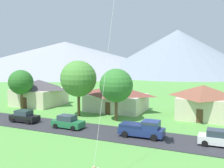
% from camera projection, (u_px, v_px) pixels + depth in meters
% --- Properties ---
extents(road_strip, '(160.00, 6.05, 0.08)m').
position_uv_depth(road_strip, '(128.00, 135.00, 31.69)').
color(road_strip, '#2D2D33').
rests_on(road_strip, ground).
extents(mountain_central_ridge, '(139.48, 139.48, 18.40)m').
position_uv_depth(mountain_central_ridge, '(65.00, 57.00, 165.11)').
color(mountain_central_ridge, '#8E939E').
rests_on(mountain_central_ridge, ground).
extents(mountain_far_east_ridge, '(82.22, 82.22, 23.01)m').
position_uv_depth(mountain_far_east_ridge, '(177.00, 52.00, 137.22)').
color(mountain_far_east_ridge, gray).
rests_on(mountain_far_east_ridge, ground).
extents(house_leftmost, '(9.00, 8.54, 4.90)m').
position_uv_depth(house_leftmost, '(39.00, 92.00, 51.67)').
color(house_leftmost, beige).
rests_on(house_leftmost, ground).
extents(house_left_center, '(7.65, 8.47, 5.04)m').
position_uv_depth(house_left_center, '(203.00, 101.00, 40.93)').
color(house_left_center, beige).
rests_on(house_left_center, ground).
extents(house_right_center, '(10.45, 7.41, 4.40)m').
position_uv_depth(house_right_center, '(116.00, 98.00, 46.12)').
color(house_right_center, beige).
rests_on(house_right_center, ground).
extents(tree_near_left, '(5.70, 5.70, 8.77)m').
position_uv_depth(tree_near_left, '(78.00, 79.00, 41.69)').
color(tree_near_left, brown).
rests_on(tree_near_left, ground).
extents(tree_left_of_center, '(4.35, 4.35, 7.03)m').
position_uv_depth(tree_left_of_center, '(21.00, 82.00, 47.11)').
color(tree_left_of_center, brown).
rests_on(tree_left_of_center, ground).
extents(tree_center, '(4.89, 4.89, 7.66)m').
position_uv_depth(tree_center, '(116.00, 85.00, 38.57)').
color(tree_center, brown).
rests_on(tree_center, ground).
extents(parked_car_white_west_end, '(4.24, 2.15, 1.68)m').
position_uv_depth(parked_car_white_west_end, '(219.00, 138.00, 27.86)').
color(parked_car_white_west_end, white).
rests_on(parked_car_white_west_end, road_strip).
extents(parked_car_green_mid_west, '(4.23, 2.13, 1.68)m').
position_uv_depth(parked_car_green_mid_west, '(68.00, 122.00, 34.74)').
color(parked_car_green_mid_west, '#237042').
rests_on(parked_car_green_mid_west, road_strip).
extents(parked_car_black_mid_east, '(4.23, 2.14, 1.68)m').
position_uv_depth(parked_car_black_mid_east, '(24.00, 117.00, 37.90)').
color(parked_car_black_mid_east, black).
rests_on(parked_car_black_mid_east, road_strip).
extents(pickup_truck_navy_east_side, '(5.26, 2.45, 1.99)m').
position_uv_depth(pickup_truck_navy_east_side, '(143.00, 129.00, 30.85)').
color(pickup_truck_navy_east_side, navy).
rests_on(pickup_truck_navy_east_side, road_strip).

